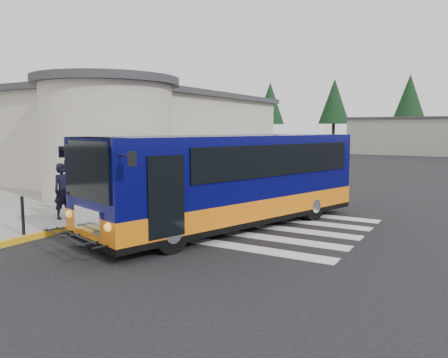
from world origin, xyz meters
The scene contains 9 objects.
ground centered at (0.00, 0.00, 0.00)m, with size 140.00×140.00×0.00m, color black.
sidewalk centered at (-9.00, 4.00, 0.07)m, with size 10.00×34.00×0.15m, color gray.
curb_strip centered at (-4.05, 4.00, 0.08)m, with size 0.12×34.00×0.16m, color #ECB016.
station_building centered at (-10.84, 6.91, 2.57)m, with size 12.70×18.70×4.80m.
crosswalk centered at (-0.50, -0.80, 0.01)m, with size 8.00×5.35×0.01m.
transit_bus centered at (-0.29, -1.34, 1.31)m, with size 5.57×9.97×2.74m.
pedestrian_a centered at (-4.99, -3.50, 1.02)m, with size 0.63×0.41×1.73m, color black.
pedestrian_b centered at (-5.24, -3.02, 1.07)m, with size 0.89×0.69×1.83m, color black.
bollard centered at (-4.20, -5.48, 0.66)m, with size 0.08×0.08×1.03m, color black.
Camera 1 is at (6.02, -12.57, 2.95)m, focal length 35.00 mm.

